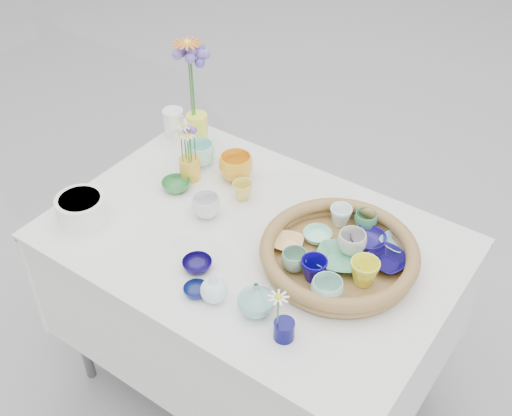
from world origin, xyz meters
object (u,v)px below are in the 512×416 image
Objects in this scene: display_table at (253,381)px; wicker_tray at (339,255)px; bud_vase_seafoam at (256,298)px; tall_vase_yellow at (198,132)px.

wicker_tray is at bearing 10.12° from display_table.
bud_vase_seafoam is 0.75× the size of tall_vase_yellow.
wicker_tray is at bearing -18.06° from tall_vase_yellow.
tall_vase_yellow is (-0.45, 0.29, 0.84)m from display_table.
display_table is 0.85m from wicker_tray.
bud_vase_seafoam is at bearing -107.70° from wicker_tray.
bud_vase_seafoam is at bearing -39.92° from tall_vase_yellow.
wicker_tray is (0.28, 0.05, 0.80)m from display_table.
tall_vase_yellow reaches higher than bud_vase_seafoam.
tall_vase_yellow is (-0.64, 0.53, 0.02)m from bud_vase_seafoam.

